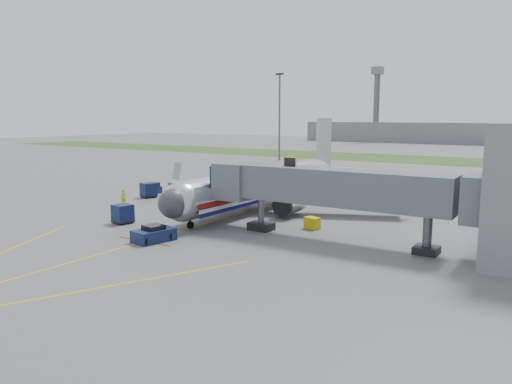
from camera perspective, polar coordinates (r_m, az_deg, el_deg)
The scene contains 16 objects.
ground at distance 46.08m, azimuth -9.11°, elevation -4.56°, with size 400.00×400.00×0.00m, color #565659.
grass_strip at distance 127.30m, azimuth 19.11°, elevation 3.48°, with size 300.00×25.00×0.01m, color #2D4C1E.
apron_markings at distance 41.06m, azimuth -16.07°, elevation -6.43°, with size 21.52×50.00×0.01m.
airliner at distance 57.63m, azimuth 1.00°, elevation 0.87°, with size 32.10×35.67×10.25m.
jet_bridge at distance 42.39m, azimuth 8.46°, elevation 0.45°, with size 25.30×4.00×6.90m.
light_mast_left at distance 119.48m, azimuth 2.69°, elevation 8.82°, with size 2.00×0.44×20.40m.
distant_terminal at distance 207.26m, azimuth 21.84°, elevation 6.27°, with size 120.00×14.00×8.00m, color slate.
control_tower at distance 210.39m, azimuth 13.62°, elevation 10.30°, with size 4.00×4.00×30.00m.
pushback_tug at distance 43.04m, azimuth -11.61°, elevation -4.77°, with size 2.67×3.71×1.41m.
baggage_tug at distance 69.20m, azimuth -11.56°, elevation 0.36°, with size 1.41×2.31×1.52m.
baggage_cart_a at distance 50.77m, azimuth -14.99°, elevation -2.43°, with size 2.04×2.04×1.86m.
baggage_cart_b at distance 66.10m, azimuth -12.19°, elevation 0.22°, with size 2.23×2.23×1.90m.
baggage_cart_c at distance 59.53m, azimuth -8.85°, elevation -0.63°, with size 2.16×2.16×1.85m.
belt_loader at distance 61.23m, azimuth -8.65°, elevation -0.79°, with size 1.56×4.18×2.01m.
ground_power_cart at distance 47.06m, azimuth 6.44°, elevation -3.56°, with size 1.58×1.29×1.10m.
ramp_worker at distance 60.98m, azimuth -14.90°, elevation -0.59°, with size 0.70×0.46×1.91m, color #A5D819.
Camera 1 is at (30.15, -33.23, 10.46)m, focal length 35.00 mm.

